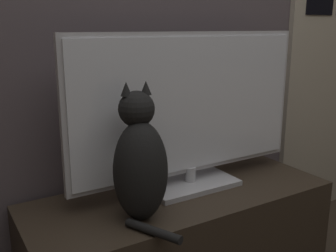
% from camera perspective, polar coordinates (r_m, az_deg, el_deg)
% --- Properties ---
extents(tv_stand, '(1.19, 0.46, 0.43)m').
position_cam_1_polar(tv_stand, '(1.63, 1.89, -16.60)').
color(tv_stand, '#33281E').
rests_on(tv_stand, ground_plane).
extents(tv, '(1.01, 0.22, 0.61)m').
position_cam_1_polar(tv, '(1.52, 3.29, 2.17)').
color(tv, '#B7B7BC').
rests_on(tv, tv_stand).
extents(cat, '(0.20, 0.31, 0.46)m').
position_cam_1_polar(cat, '(1.28, -4.12, -5.42)').
color(cat, black).
rests_on(cat, tv_stand).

